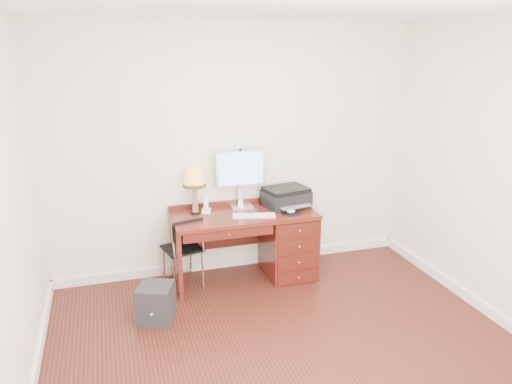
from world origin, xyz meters
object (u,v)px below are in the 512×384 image
object	(u,v)px
monitor	(240,172)
equipment_box	(156,303)
phone	(206,208)
chair	(183,245)
desk	(272,239)
printer	(286,197)
leg_lamp	(194,180)

from	to	relation	value
monitor	equipment_box	world-z (taller)	monitor
phone	chair	world-z (taller)	phone
desk	printer	bearing A→B (deg)	29.15
desk	equipment_box	size ratio (longest dim) A/B	4.26
chair	equipment_box	size ratio (longest dim) A/B	2.20
leg_lamp	equipment_box	world-z (taller)	leg_lamp
monitor	equipment_box	size ratio (longest dim) A/B	1.75
phone	leg_lamp	bearing A→B (deg)	-170.11
monitor	chair	world-z (taller)	monitor
equipment_box	desk	bearing A→B (deg)	45.00
printer	phone	size ratio (longest dim) A/B	2.76
leg_lamp	chair	size ratio (longest dim) A/B	0.64
equipment_box	chair	bearing A→B (deg)	79.90
monitor	chair	xyz separation A→B (m)	(-0.69, -0.24, -0.67)
phone	chair	xyz separation A→B (m)	(-0.28, -0.13, -0.34)
monitor	equipment_box	distance (m)	1.64
desk	monitor	bearing A→B (deg)	141.96
leg_lamp	chair	world-z (taller)	leg_lamp
equipment_box	printer	bearing A→B (deg)	45.64
equipment_box	phone	bearing A→B (deg)	69.55
desk	phone	size ratio (longest dim) A/B	7.88
phone	printer	bearing A→B (deg)	15.58
printer	phone	bearing A→B (deg)	167.80
printer	desk	bearing A→B (deg)	-161.57
chair	leg_lamp	bearing A→B (deg)	27.95
desk	chair	size ratio (longest dim) A/B	1.94
chair	desk	bearing A→B (deg)	-12.87
desk	chair	xyz separation A→B (m)	(-0.98, -0.01, 0.06)
printer	chair	distance (m)	1.23
leg_lamp	phone	world-z (taller)	leg_lamp
printer	chair	size ratio (longest dim) A/B	0.68
equipment_box	monitor	bearing A→B (deg)	59.32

